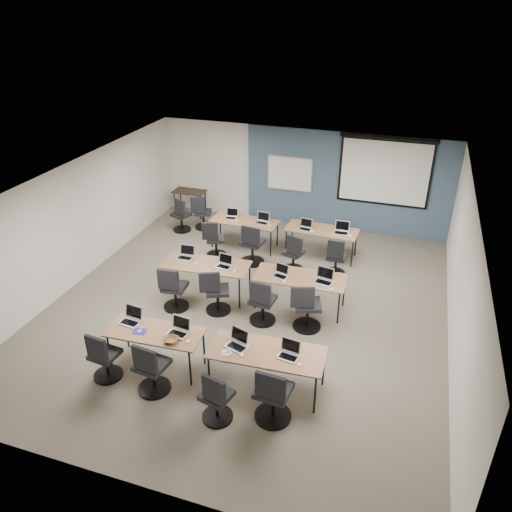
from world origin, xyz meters
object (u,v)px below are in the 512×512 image
(task_chair_1, at_px, (151,372))
(task_chair_8, at_px, (214,242))
(task_chair_2, at_px, (216,401))
(task_chair_11, at_px, (336,260))
(task_chair_6, at_px, (262,305))
(task_chair_9, at_px, (252,247))
(training_table_back_right, at_px, (322,231))
(laptop_10, at_px, (305,227))
(laptop_11, at_px, (342,230))
(task_chair_0, at_px, (104,360))
(task_chair_5, at_px, (216,295))
(spare_chair_b, at_px, (181,218))
(laptop_2, at_px, (238,342))
(whiteboard, at_px, (290,174))
(laptop_5, at_px, (224,263))
(task_chair_7, at_px, (306,310))
(utility_table, at_px, (190,194))
(training_table_mid_left, at_px, (206,266))
(laptop_7, at_px, (324,278))
(laptop_6, at_px, (281,273))
(laptop_9, at_px, (262,220))
(task_chair_3, at_px, (273,399))
(laptop_8, at_px, (231,216))
(laptop_4, at_px, (186,255))
(training_table_front_left, at_px, (155,334))
(laptop_0, at_px, (131,318))
(laptop_1, at_px, (179,329))
(training_table_front_right, at_px, (267,354))
(spare_chair_a, at_px, (202,215))
(projector_screen, at_px, (385,168))
(task_chair_10, at_px, (294,256))
(task_chair_4, at_px, (174,292))
(training_table_mid_right, at_px, (300,279))
(laptop_3, at_px, (289,352))

(task_chair_1, bearing_deg, task_chair_8, 107.70)
(task_chair_2, distance_m, task_chair_11, 5.09)
(task_chair_6, relative_size, task_chair_9, 0.96)
(training_table_back_right, bearing_deg, laptop_10, -165.39)
(task_chair_8, height_order, laptop_11, laptop_11)
(task_chair_0, distance_m, task_chair_11, 5.63)
(training_table_back_right, bearing_deg, task_chair_5, -113.75)
(task_chair_2, xyz_separation_m, spare_chair_b, (-3.51, 6.05, 0.00))
(training_table_back_right, bearing_deg, laptop_2, -92.10)
(whiteboard, height_order, laptop_5, whiteboard)
(task_chair_1, relative_size, task_chair_7, 0.99)
(task_chair_6, bearing_deg, utility_table, 133.35)
(training_table_mid_left, height_order, laptop_7, laptop_7)
(training_table_mid_left, relative_size, laptop_6, 6.15)
(training_table_mid_left, bearing_deg, laptop_11, 40.79)
(task_chair_1, height_order, task_chair_11, task_chair_1)
(laptop_2, xyz_separation_m, laptop_9, (-1.09, 4.78, -0.00))
(task_chair_3, xyz_separation_m, laptop_8, (-2.74, 5.51, 0.35))
(laptop_8, distance_m, laptop_9, 0.84)
(task_chair_9, xyz_separation_m, task_chair_11, (2.00, 0.09, -0.05))
(laptop_4, bearing_deg, spare_chair_b, 115.56)
(training_table_front_left, distance_m, task_chair_0, 0.94)
(utility_table, bearing_deg, spare_chair_b, -77.49)
(laptop_6, relative_size, laptop_9, 0.91)
(laptop_0, height_order, laptop_1, laptop_0)
(training_table_front_right, bearing_deg, training_table_back_right, 87.98)
(task_chair_0, relative_size, laptop_8, 3.18)
(laptop_1, relative_size, laptop_2, 0.98)
(spare_chair_a, bearing_deg, laptop_5, -74.45)
(projector_screen, height_order, laptop_8, projector_screen)
(laptop_4, distance_m, task_chair_8, 1.55)
(laptop_0, bearing_deg, task_chair_5, 69.72)
(laptop_5, bearing_deg, spare_chair_a, 130.28)
(task_chair_3, bearing_deg, task_chair_2, -156.40)
(training_table_front_right, distance_m, spare_chair_a, 6.49)
(task_chair_10, height_order, utility_table, task_chair_10)
(task_chair_7, relative_size, laptop_11, 2.94)
(task_chair_3, xyz_separation_m, laptop_6, (-0.75, 3.09, 0.35))
(laptop_1, distance_m, laptop_10, 4.87)
(laptop_9, bearing_deg, laptop_6, -57.75)
(laptop_7, bearing_deg, task_chair_9, 154.28)
(task_chair_4, relative_size, task_chair_7, 0.97)
(training_table_mid_right, distance_m, laptop_1, 2.89)
(task_chair_5, relative_size, laptop_7, 2.76)
(whiteboard, distance_m, task_chair_5, 4.91)
(task_chair_0, relative_size, laptop_3, 2.94)
(task_chair_2, height_order, task_chair_4, task_chair_4)
(task_chair_4, bearing_deg, laptop_4, 92.27)
(training_table_front_left, xyz_separation_m, laptop_3, (2.35, 0.11, 0.11))
(utility_table, distance_m, spare_chair_a, 1.08)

